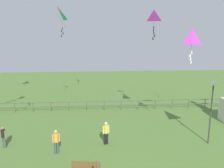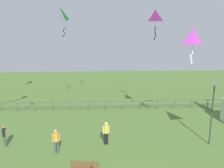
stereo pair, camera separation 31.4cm
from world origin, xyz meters
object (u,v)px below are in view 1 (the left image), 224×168
at_px(person_4, 106,132).
at_px(kite_3, 57,15).
at_px(person_1, 3,136).
at_px(lamppost, 212,98).
at_px(person_0, 56,140).
at_px(kite_6, 192,38).
at_px(kite_7, 154,17).
at_px(park_bench, 86,167).

distance_m(person_4, kite_3, 11.58).
xyz_separation_m(person_1, person_4, (6.87, -0.02, 0.08)).
distance_m(lamppost, person_0, 10.67).
bearing_deg(lamppost, person_4, 176.84).
height_order(kite_3, kite_6, kite_3).
bearing_deg(kite_6, lamppost, -15.38).
height_order(person_0, kite_7, kite_7).
relative_size(park_bench, person_0, 0.95).
xyz_separation_m(park_bench, kite_3, (-2.76, 10.48, 8.80)).
distance_m(kite_3, kite_6, 12.06).
bearing_deg(lamppost, kite_6, 164.62).
relative_size(person_4, kite_3, 0.61).
bearing_deg(kite_6, kite_7, 112.89).
height_order(lamppost, kite_6, kite_6).
distance_m(person_1, person_4, 6.88).
bearing_deg(lamppost, park_bench, -159.69).
bearing_deg(kite_3, person_1, -112.39).
bearing_deg(park_bench, kite_6, 27.15).
distance_m(park_bench, person_4, 3.75).
relative_size(lamppost, person_4, 2.77).
height_order(lamppost, person_1, lamppost).
distance_m(person_4, kite_6, 8.48).
height_order(person_4, kite_7, kite_7).
relative_size(lamppost, kite_6, 1.98).
distance_m(lamppost, park_bench, 9.41).
xyz_separation_m(park_bench, person_4, (1.25, 3.51, 0.47)).
height_order(person_1, kite_6, kite_6).
xyz_separation_m(person_4, kite_7, (4.04, 3.83, 7.90)).
distance_m(park_bench, person_1, 6.65).
distance_m(lamppost, person_4, 7.55).
xyz_separation_m(person_1, kite_6, (12.52, 0.01, 6.40)).
xyz_separation_m(lamppost, park_bench, (-8.42, -3.11, -2.81)).
bearing_deg(person_4, kite_3, 119.89).
height_order(park_bench, person_1, person_1).
height_order(lamppost, kite_7, kite_7).
bearing_deg(person_0, person_1, 163.45).
distance_m(kite_6, kite_7, 4.42).
bearing_deg(lamppost, kite_7, 126.54).
relative_size(person_1, kite_6, 0.66).
relative_size(person_1, person_4, 0.92).
height_order(lamppost, person_0, lamppost).
relative_size(lamppost, kite_7, 1.97).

